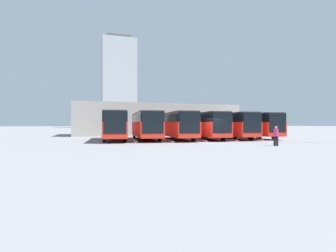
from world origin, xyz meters
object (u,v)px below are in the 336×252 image
object	(u,v)px
bus_0	(251,125)
bus_4	(146,125)
bus_3	(176,125)
bus_5	(114,125)
bus_1	(229,125)
pedestrian	(276,135)
bus_2	(204,125)

from	to	relation	value
bus_0	bus_4	distance (m)	14.83
bus_3	bus_5	size ratio (longest dim) A/B	1.00
bus_3	bus_1	bearing A→B (deg)	-175.07
pedestrian	bus_0	bearing A→B (deg)	112.00
bus_3	bus_0	bearing A→B (deg)	-172.69
bus_4	bus_0	bearing A→B (deg)	-175.54
bus_1	bus_3	xyz separation A→B (m)	(7.42, -0.11, 0.00)
bus_4	pedestrian	distance (m)	15.18
bus_5	pedestrian	bearing A→B (deg)	140.18
bus_2	bus_5	bearing A→B (deg)	0.63
bus_5	bus_3	bearing A→B (deg)	178.66
bus_2	pedestrian	size ratio (longest dim) A/B	6.97
bus_2	bus_0	bearing A→B (deg)	-171.35
bus_0	bus_2	bearing A→B (deg)	8.65
bus_2	pedestrian	world-z (taller)	bus_2
bus_1	bus_2	distance (m)	3.71
pedestrian	bus_2	bearing A→B (deg)	145.24
bus_1	bus_5	distance (m)	14.87
bus_0	bus_4	xyz separation A→B (m)	(14.83, -0.34, 0.00)
bus_2	bus_4	size ratio (longest dim) A/B	1.00
bus_2	bus_3	size ratio (longest dim) A/B	1.00
pedestrian	bus_3	bearing A→B (deg)	161.96
bus_4	bus_1	bearing A→B (deg)	-178.06
bus_0	bus_3	distance (m)	11.13
bus_1	bus_2	world-z (taller)	same
bus_0	bus_4	size ratio (longest dim) A/B	1.00
bus_0	bus_3	world-z (taller)	same
bus_2	bus_3	bearing A→B (deg)	4.62
bus_0	bus_1	distance (m)	3.73
bus_1	bus_4	world-z (taller)	same
bus_3	bus_4	distance (m)	3.76
bus_3	bus_5	distance (m)	7.47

